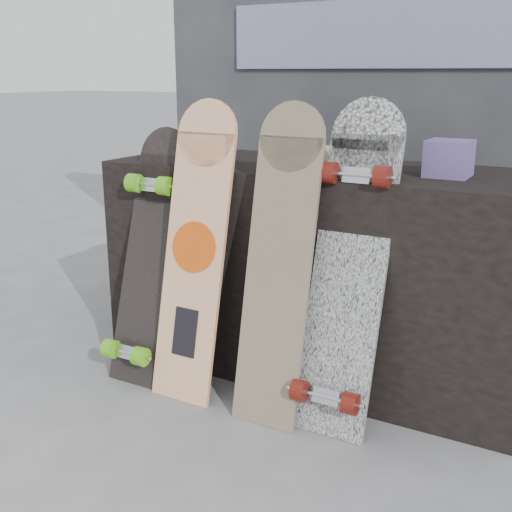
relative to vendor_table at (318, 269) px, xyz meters
The scene contains 10 objects.
ground 0.64m from the vendor_table, 90.00° to the right, with size 60.00×60.00×0.00m, color slate.
vendor_table is the anchor object (origin of this frame).
booth 1.10m from the vendor_table, 90.00° to the left, with size 2.40×0.22×2.20m.
merch_box_purple 0.74m from the vendor_table, behind, with size 0.18×0.12×0.10m, color #543873.
merch_box_small 0.66m from the vendor_table, ahead, with size 0.14×0.14×0.12m, color #543873.
merch_box_flat 0.44m from the vendor_table, 79.49° to the left, with size 0.22×0.10×0.06m, color #D1B78C.
longboard_geisha 0.51m from the vendor_table, 128.37° to the right, with size 0.24×0.26×1.05m.
longboard_celtic 0.43m from the vendor_table, 84.94° to the right, with size 0.23×0.23×1.05m.
longboard_cascadia 0.44m from the vendor_table, 52.79° to the right, with size 0.24×0.36×1.06m.
skateboard_dark 0.65m from the vendor_table, 146.14° to the right, with size 0.21×0.36×0.94m.
Camera 1 is at (0.95, -1.68, 1.13)m, focal length 45.00 mm.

